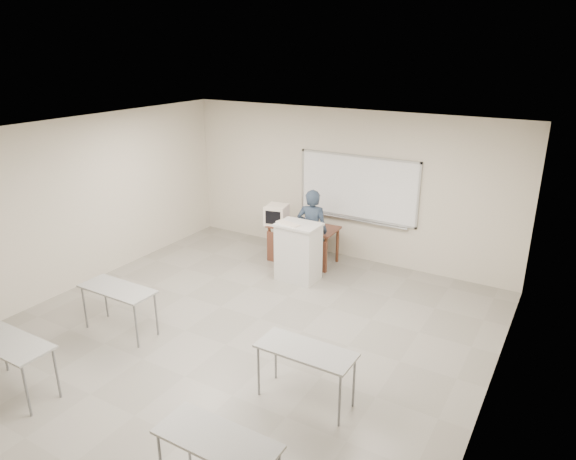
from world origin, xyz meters
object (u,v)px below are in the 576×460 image
Objects in this scene: keyboard at (288,224)px; presenter at (312,231)px; laptop at (306,221)px; mouse at (314,226)px; podium at (298,252)px; instructor_desk at (301,238)px; whiteboard at (358,188)px; crt_monitor at (277,214)px.

presenter is (0.17, 0.61, -0.30)m from keyboard.
laptop is 0.25m from mouse.
mouse is at bearing 99.83° from podium.
instructor_desk is 2.94× the size of keyboard.
whiteboard is 1.76m from keyboard.
keyboard is at bearing -112.26° from whiteboard.
crt_monitor is (-1.39, -0.79, -0.54)m from whiteboard.
podium is (0.34, -0.69, 0.02)m from instructor_desk.
whiteboard is 1.21m from laptop.
presenter is (0.91, -0.18, -0.13)m from crt_monitor.
laptop is at bearing 111.90° from keyboard.
keyboard is at bearing -70.08° from mouse.
instructor_desk is 0.38m from laptop.
instructor_desk is (-0.84, -0.78, -0.95)m from whiteboard.
whiteboard is at bearing 40.58° from instructor_desk.
whiteboard reaches higher than mouse.
crt_monitor is (-0.89, 0.68, 0.39)m from podium.
instructor_desk is 1.25× the size of podium.
crt_monitor is 0.61m from laptop.
presenter is at bearing 85.21° from keyboard.
podium is (-0.50, -1.47, -0.93)m from whiteboard.
podium reaches higher than mouse.
laptop is 0.65× the size of keyboard.
keyboard is 0.29× the size of presenter.
crt_monitor is 0.79m from mouse.
whiteboard is 1.81× the size of instructor_desk.
laptop is at bearing -64.61° from presenter.
whiteboard is 5.39× the size of crt_monitor.
mouse is 0.39m from presenter.
instructor_desk is 0.77m from podium.
mouse is at bearing -135.92° from whiteboard.
keyboard is (0.74, -0.80, 0.17)m from crt_monitor.
podium is 3.64× the size of laptop.
presenter is (0.16, -0.36, 0.04)m from mouse.
instructor_desk is 13.79× the size of mouse.
whiteboard reaches higher than podium.
podium is at bearing -108.81° from whiteboard.
presenter is (-0.48, -0.98, -0.67)m from whiteboard.
keyboard reaches higher than mouse.
presenter reaches higher than podium.
mouse is (-0.14, 0.85, 0.22)m from podium.
mouse is (0.75, 0.17, -0.17)m from crt_monitor.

